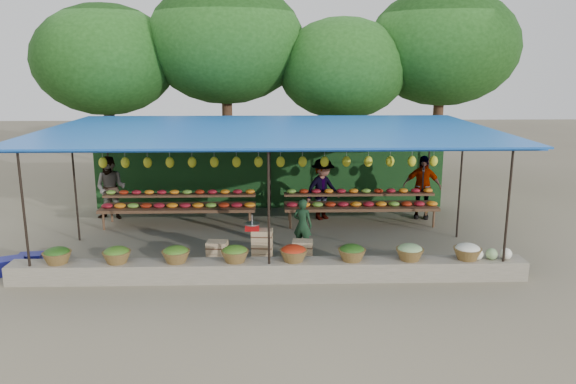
{
  "coord_description": "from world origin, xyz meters",
  "views": [
    {
      "loc": [
        0.08,
        -13.65,
        4.38
      ],
      "look_at": [
        0.47,
        0.2,
        1.17
      ],
      "focal_mm": 35.0,
      "sensor_mm": 36.0,
      "label": 1
    }
  ],
  "objects_px": {
    "blue_crate_front": "(10,266)",
    "blue_crate_back": "(31,260)",
    "crate_counter": "(261,250)",
    "vendor_seated": "(303,225)",
    "weighing_scale": "(252,226)"
  },
  "relations": [
    {
      "from": "blue_crate_front",
      "to": "weighing_scale",
      "type": "bearing_deg",
      "value": -18.53
    },
    {
      "from": "crate_counter",
      "to": "vendor_seated",
      "type": "xyz_separation_m",
      "value": [
        0.97,
        0.82,
        0.33
      ]
    },
    {
      "from": "crate_counter",
      "to": "weighing_scale",
      "type": "xyz_separation_m",
      "value": [
        -0.19,
        -0.0,
        0.54
      ]
    },
    {
      "from": "crate_counter",
      "to": "weighing_scale",
      "type": "bearing_deg",
      "value": -180.0
    },
    {
      "from": "vendor_seated",
      "to": "blue_crate_back",
      "type": "height_order",
      "value": "vendor_seated"
    },
    {
      "from": "blue_crate_back",
      "to": "weighing_scale",
      "type": "bearing_deg",
      "value": -5.42
    },
    {
      "from": "blue_crate_front",
      "to": "blue_crate_back",
      "type": "height_order",
      "value": "blue_crate_front"
    },
    {
      "from": "vendor_seated",
      "to": "blue_crate_back",
      "type": "bearing_deg",
      "value": 31.85
    },
    {
      "from": "vendor_seated",
      "to": "crate_counter",
      "type": "bearing_deg",
      "value": 63.19
    },
    {
      "from": "vendor_seated",
      "to": "blue_crate_back",
      "type": "xyz_separation_m",
      "value": [
        -6.02,
        -0.93,
        -0.49
      ]
    },
    {
      "from": "weighing_scale",
      "to": "vendor_seated",
      "type": "relative_size",
      "value": 0.28
    },
    {
      "from": "crate_counter",
      "to": "blue_crate_front",
      "type": "distance_m",
      "value": 5.34
    },
    {
      "from": "crate_counter",
      "to": "blue_crate_back",
      "type": "distance_m",
      "value": 5.05
    },
    {
      "from": "crate_counter",
      "to": "vendor_seated",
      "type": "height_order",
      "value": "vendor_seated"
    },
    {
      "from": "blue_crate_back",
      "to": "blue_crate_front",
      "type": "bearing_deg",
      "value": -131.08
    }
  ]
}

